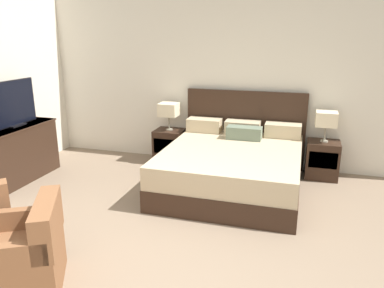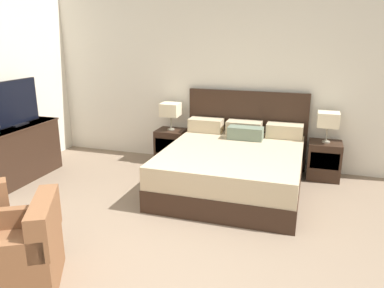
# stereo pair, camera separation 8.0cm
# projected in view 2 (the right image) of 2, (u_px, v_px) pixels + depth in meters

# --- Properties ---
(wall_back) EXTENTS (7.23, 0.06, 2.82)m
(wall_back) POSITION_uv_depth(u_px,v_px,m) (233.00, 75.00, 5.76)
(wall_back) COLOR silver
(wall_back) RESTS_ON ground
(bed) EXTENTS (1.84, 2.05, 1.19)m
(bed) POSITION_uv_depth(u_px,v_px,m) (234.00, 165.00, 5.06)
(bed) COLOR #332116
(bed) RESTS_ON ground
(nightstand_left) EXTENTS (0.46, 0.41, 0.54)m
(nightstand_left) POSITION_uv_depth(u_px,v_px,m) (171.00, 146.00, 6.08)
(nightstand_left) COLOR #332116
(nightstand_left) RESTS_ON ground
(nightstand_right) EXTENTS (0.46, 0.41, 0.54)m
(nightstand_right) POSITION_uv_depth(u_px,v_px,m) (324.00, 160.00, 5.40)
(nightstand_right) COLOR #332116
(nightstand_right) RESTS_ON ground
(table_lamp_left) EXTENTS (0.29, 0.29, 0.44)m
(table_lamp_left) POSITION_uv_depth(u_px,v_px,m) (171.00, 110.00, 5.91)
(table_lamp_left) COLOR gray
(table_lamp_left) RESTS_ON nightstand_left
(table_lamp_right) EXTENTS (0.29, 0.29, 0.44)m
(table_lamp_right) POSITION_uv_depth(u_px,v_px,m) (328.00, 120.00, 5.23)
(table_lamp_right) COLOR gray
(table_lamp_right) RESTS_ON nightstand_right
(dresser) EXTENTS (0.49, 1.36, 0.79)m
(dresser) POSITION_uv_depth(u_px,v_px,m) (17.00, 153.00, 5.31)
(dresser) COLOR #332116
(dresser) RESTS_ON ground
(tv) EXTENTS (0.18, 0.85, 0.63)m
(tv) POSITION_uv_depth(u_px,v_px,m) (15.00, 104.00, 5.19)
(tv) COLOR black
(tv) RESTS_ON dresser
(armchair_companion) EXTENTS (0.93, 0.93, 0.76)m
(armchair_companion) POSITION_uv_depth(u_px,v_px,m) (19.00, 256.00, 3.05)
(armchair_companion) COLOR brown
(armchair_companion) RESTS_ON ground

